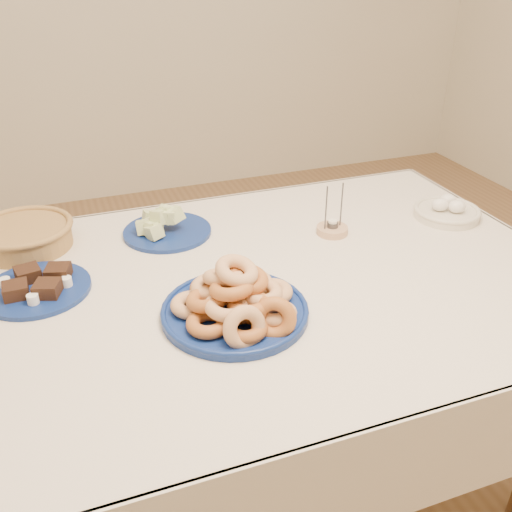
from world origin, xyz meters
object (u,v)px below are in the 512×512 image
at_px(dining_table, 250,315).
at_px(melon_plate, 164,227).
at_px(wicker_basket, 24,235).
at_px(egg_bowl, 447,211).
at_px(candle_holder, 332,229).
at_px(donut_platter, 236,302).
at_px(brownie_plate, 37,286).

xyz_separation_m(dining_table, melon_plate, (-0.15, 0.34, 0.13)).
height_order(wicker_basket, egg_bowl, wicker_basket).
xyz_separation_m(candle_holder, egg_bowl, (0.39, -0.02, 0.01)).
bearing_deg(dining_table, wicker_basket, 143.57).
distance_m(melon_plate, egg_bowl, 0.88).
relative_size(dining_table, wicker_basket, 5.47).
bearing_deg(egg_bowl, donut_platter, -160.18).
bearing_deg(egg_bowl, melon_plate, 167.50).
xyz_separation_m(brownie_plate, wicker_basket, (-0.02, 0.26, 0.02)).
bearing_deg(melon_plate, egg_bowl, -12.50).
xyz_separation_m(wicker_basket, candle_holder, (0.86, -0.22, -0.02)).
distance_m(donut_platter, melon_plate, 0.48).
bearing_deg(egg_bowl, candle_holder, 176.45).
bearing_deg(melon_plate, candle_holder, -19.45).
xyz_separation_m(brownie_plate, egg_bowl, (1.22, 0.01, 0.01)).
bearing_deg(egg_bowl, wicker_basket, 168.77).
bearing_deg(candle_holder, dining_table, -152.11).
distance_m(melon_plate, candle_holder, 0.50).
xyz_separation_m(dining_table, egg_bowl, (0.71, 0.15, 0.13)).
relative_size(dining_table, egg_bowl, 6.34).
bearing_deg(melon_plate, donut_platter, -81.91).
bearing_deg(dining_table, melon_plate, 113.77).
relative_size(melon_plate, brownie_plate, 1.18).
height_order(donut_platter, brownie_plate, donut_platter).
height_order(dining_table, candle_holder, candle_holder).
distance_m(brownie_plate, egg_bowl, 1.22).
height_order(dining_table, wicker_basket, wicker_basket).
bearing_deg(candle_holder, donut_platter, -142.52).
height_order(candle_holder, egg_bowl, candle_holder).
height_order(dining_table, donut_platter, donut_platter).
xyz_separation_m(dining_table, donut_platter, (-0.08, -0.14, 0.15)).
height_order(brownie_plate, egg_bowl, egg_bowl).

